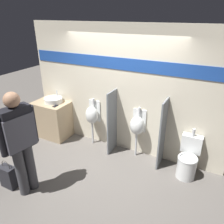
% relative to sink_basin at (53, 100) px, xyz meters
% --- Properties ---
extents(ground_plane, '(16.00, 16.00, 0.00)m').
position_rel_sink_basin_xyz_m(ground_plane, '(1.67, -0.34, -0.95)').
color(ground_plane, '#5B5651').
extents(display_wall, '(4.39, 0.07, 2.70)m').
position_rel_sink_basin_xyz_m(display_wall, '(1.67, 0.26, 0.41)').
color(display_wall, beige).
rests_on(display_wall, ground_plane).
extents(sink_counter, '(0.85, 0.58, 0.89)m').
position_rel_sink_basin_xyz_m(sink_counter, '(-0.05, -0.06, -0.50)').
color(sink_counter, tan).
rests_on(sink_counter, ground_plane).
extents(sink_basin, '(0.43, 0.43, 0.25)m').
position_rel_sink_basin_xyz_m(sink_basin, '(0.00, 0.00, 0.00)').
color(sink_basin, silver).
rests_on(sink_basin, sink_counter).
extents(cell_phone, '(0.07, 0.14, 0.01)m').
position_rel_sink_basin_xyz_m(cell_phone, '(0.20, -0.17, -0.05)').
color(cell_phone, black).
rests_on(cell_phone, sink_counter).
extents(divider_near_counter, '(0.03, 0.42, 1.41)m').
position_rel_sink_basin_xyz_m(divider_near_counter, '(1.57, 0.02, -0.24)').
color(divider_near_counter, slate).
rests_on(divider_near_counter, ground_plane).
extents(divider_mid, '(0.03, 0.42, 1.41)m').
position_rel_sink_basin_xyz_m(divider_mid, '(2.67, 0.02, -0.24)').
color(divider_mid, slate).
rests_on(divider_mid, ground_plane).
extents(urinal_near_counter, '(0.30, 0.27, 1.10)m').
position_rel_sink_basin_xyz_m(urinal_near_counter, '(1.02, 0.10, -0.22)').
color(urinal_near_counter, silver).
rests_on(urinal_near_counter, ground_plane).
extents(urinal_far, '(0.30, 0.27, 1.10)m').
position_rel_sink_basin_xyz_m(urinal_far, '(2.12, 0.10, -0.22)').
color(urinal_far, silver).
rests_on(urinal_far, ground_plane).
extents(toilet, '(0.38, 0.53, 0.91)m').
position_rel_sink_basin_xyz_m(toilet, '(3.22, -0.05, -0.62)').
color(toilet, silver).
rests_on(toilet, ground_plane).
extents(person_in_vest, '(0.32, 0.63, 1.82)m').
position_rel_sink_basin_xyz_m(person_in_vest, '(0.84, -1.73, 0.11)').
color(person_in_vest, '#3D3D42').
rests_on(person_in_vest, ground_plane).
extents(shopping_bag, '(0.30, 0.16, 0.56)m').
position_rel_sink_basin_xyz_m(shopping_bag, '(0.47, -1.83, -0.73)').
color(shopping_bag, '#232328').
rests_on(shopping_bag, ground_plane).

